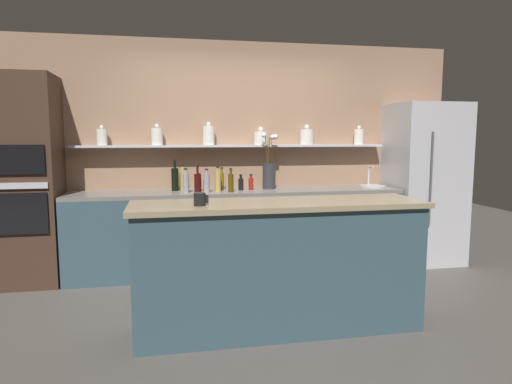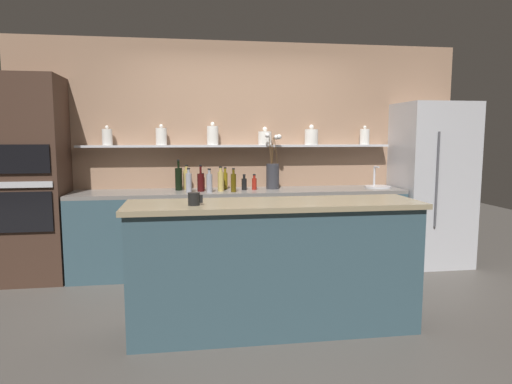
# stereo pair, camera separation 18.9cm
# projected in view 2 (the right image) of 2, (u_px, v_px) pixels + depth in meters

# --- Properties ---
(ground_plane) EXTENTS (12.00, 12.00, 0.00)m
(ground_plane) POSITION_uv_depth(u_px,v_px,m) (266.00, 310.00, 4.00)
(ground_plane) COLOR #4C4742
(back_wall_unit) EXTENTS (5.20, 0.28, 2.60)m
(back_wall_unit) POSITION_uv_depth(u_px,v_px,m) (243.00, 154.00, 5.40)
(back_wall_unit) COLOR #937056
(back_wall_unit) RESTS_ON ground_plane
(back_counter_unit) EXTENTS (3.68, 0.62, 0.92)m
(back_counter_unit) POSITION_uv_depth(u_px,v_px,m) (241.00, 230.00, 5.15)
(back_counter_unit) COLOR #334C56
(back_counter_unit) RESTS_ON ground_plane
(island_counter) EXTENTS (2.26, 0.61, 1.02)m
(island_counter) POSITION_uv_depth(u_px,v_px,m) (274.00, 266.00, 3.55)
(island_counter) COLOR #334C56
(island_counter) RESTS_ON ground_plane
(refrigerator) EXTENTS (0.81, 0.73, 1.90)m
(refrigerator) POSITION_uv_depth(u_px,v_px,m) (431.00, 185.00, 5.39)
(refrigerator) COLOR #B7B7BC
(refrigerator) RESTS_ON ground_plane
(oven_tower) EXTENTS (0.67, 0.64, 2.14)m
(oven_tower) POSITION_uv_depth(u_px,v_px,m) (31.00, 180.00, 4.74)
(oven_tower) COLOR #3D281E
(oven_tower) RESTS_ON ground_plane
(flower_vase) EXTENTS (0.19, 0.16, 0.64)m
(flower_vase) POSITION_uv_depth(u_px,v_px,m) (273.00, 173.00, 5.20)
(flower_vase) COLOR #2D2D33
(flower_vase) RESTS_ON back_counter_unit
(sink_fixture) EXTENTS (0.30, 0.30, 0.25)m
(sink_fixture) POSITION_uv_depth(u_px,v_px,m) (378.00, 186.00, 5.34)
(sink_fixture) COLOR #B7B7BC
(sink_fixture) RESTS_ON back_counter_unit
(bottle_sauce_0) EXTENTS (0.05, 0.05, 0.16)m
(bottle_sauce_0) POSITION_uv_depth(u_px,v_px,m) (209.00, 184.00, 5.11)
(bottle_sauce_0) COLOR black
(bottle_sauce_0) RESTS_ON back_counter_unit
(bottle_wine_1) EXTENTS (0.08, 0.08, 0.34)m
(bottle_wine_1) POSITION_uv_depth(u_px,v_px,m) (179.00, 179.00, 5.06)
(bottle_wine_1) COLOR black
(bottle_wine_1) RESTS_ON back_counter_unit
(bottle_sauce_2) EXTENTS (0.06, 0.06, 0.18)m
(bottle_sauce_2) POSITION_uv_depth(u_px,v_px,m) (244.00, 184.00, 5.10)
(bottle_sauce_2) COLOR black
(bottle_sauce_2) RESTS_ON back_counter_unit
(bottle_wine_3) EXTENTS (0.08, 0.08, 0.29)m
(bottle_wine_3) POSITION_uv_depth(u_px,v_px,m) (201.00, 182.00, 4.96)
(bottle_wine_3) COLOR #380C0C
(bottle_wine_3) RESTS_ON back_counter_unit
(bottle_oil_4) EXTENTS (0.06, 0.06, 0.26)m
(bottle_oil_4) POSITION_uv_depth(u_px,v_px,m) (234.00, 182.00, 4.91)
(bottle_oil_4) COLOR #47380A
(bottle_oil_4) RESTS_ON back_counter_unit
(bottle_spirit_5) EXTENTS (0.07, 0.07, 0.27)m
(bottle_spirit_5) POSITION_uv_depth(u_px,v_px,m) (221.00, 181.00, 4.98)
(bottle_spirit_5) COLOR tan
(bottle_spirit_5) RESTS_ON back_counter_unit
(bottle_spirit_6) EXTENTS (0.06, 0.06, 0.26)m
(bottle_spirit_6) POSITION_uv_depth(u_px,v_px,m) (209.00, 182.00, 4.87)
(bottle_spirit_6) COLOR gray
(bottle_spirit_6) RESTS_ON back_counter_unit
(bottle_spirit_7) EXTENTS (0.06, 0.06, 0.26)m
(bottle_spirit_7) POSITION_uv_depth(u_px,v_px,m) (189.00, 182.00, 4.87)
(bottle_spirit_7) COLOR gray
(bottle_spirit_7) RESTS_ON back_counter_unit
(bottle_sauce_8) EXTENTS (0.05, 0.05, 0.19)m
(bottle_sauce_8) POSITION_uv_depth(u_px,v_px,m) (203.00, 183.00, 5.04)
(bottle_sauce_8) COLOR maroon
(bottle_sauce_8) RESTS_ON back_counter_unit
(bottle_oil_9) EXTENTS (0.05, 0.05, 0.25)m
(bottle_oil_9) POSITION_uv_depth(u_px,v_px,m) (225.00, 180.00, 5.16)
(bottle_oil_9) COLOR brown
(bottle_oil_9) RESTS_ON back_counter_unit
(bottle_sauce_10) EXTENTS (0.05, 0.05, 0.18)m
(bottle_sauce_10) POSITION_uv_depth(u_px,v_px,m) (254.00, 183.00, 5.13)
(bottle_sauce_10) COLOR maroon
(bottle_sauce_10) RESTS_ON back_counter_unit
(bottle_spirit_11) EXTENTS (0.07, 0.07, 0.28)m
(bottle_spirit_11) POSITION_uv_depth(u_px,v_px,m) (187.00, 179.00, 5.16)
(bottle_spirit_11) COLOR tan
(bottle_spirit_11) RESTS_ON back_counter_unit
(coffee_mug) EXTENTS (0.11, 0.09, 0.09)m
(coffee_mug) POSITION_uv_depth(u_px,v_px,m) (194.00, 199.00, 3.31)
(coffee_mug) COLOR black
(coffee_mug) RESTS_ON island_counter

